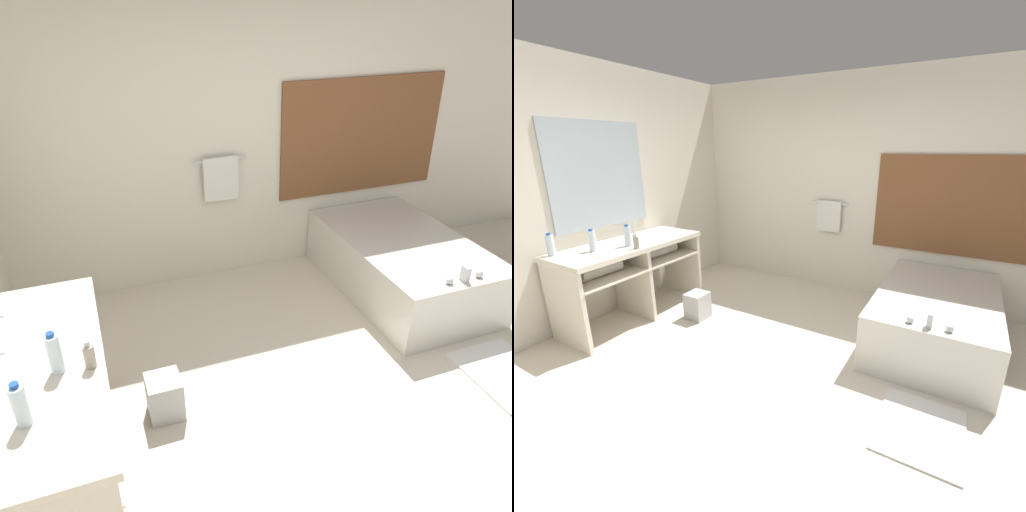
# 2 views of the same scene
# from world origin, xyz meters

# --- Properties ---
(ground_plane) EXTENTS (16.00, 16.00, 0.00)m
(ground_plane) POSITION_xyz_m (0.00, 0.00, 0.00)
(ground_plane) COLOR beige
(ground_plane) RESTS_ON ground
(wall_back_with_blinds) EXTENTS (7.40, 0.13, 2.70)m
(wall_back_with_blinds) POSITION_xyz_m (0.04, 2.23, 1.34)
(wall_back_with_blinds) COLOR silver
(wall_back_with_blinds) RESTS_ON ground_plane
(vanity_counter) EXTENTS (0.67, 1.56, 0.86)m
(vanity_counter) POSITION_xyz_m (-1.85, 0.25, 0.63)
(vanity_counter) COLOR beige
(vanity_counter) RESTS_ON ground_plane
(bathtub) EXTENTS (1.04, 1.73, 0.64)m
(bathtub) POSITION_xyz_m (1.14, 1.33, 0.29)
(bathtub) COLOR silver
(bathtub) RESTS_ON ground_plane
(water_bottle_1) EXTENTS (0.07, 0.07, 0.23)m
(water_bottle_1) POSITION_xyz_m (-1.74, 0.15, 0.97)
(water_bottle_1) COLOR silver
(water_bottle_1) RESTS_ON vanity_counter
(water_bottle_2) EXTENTS (0.07, 0.07, 0.23)m
(water_bottle_2) POSITION_xyz_m (-1.88, -0.15, 0.97)
(water_bottle_2) COLOR silver
(water_bottle_2) RESTS_ON vanity_counter
(soap_dispenser) EXTENTS (0.06, 0.06, 0.16)m
(soap_dispenser) POSITION_xyz_m (-1.59, 0.13, 0.93)
(soap_dispenser) COLOR gray
(soap_dispenser) RESTS_ON vanity_counter
(waste_bin) EXTENTS (0.22, 0.22, 0.30)m
(waste_bin) POSITION_xyz_m (-1.20, 0.54, 0.15)
(waste_bin) COLOR #B2B2B2
(waste_bin) RESTS_ON ground_plane
(bath_mat) EXTENTS (0.55, 0.66, 0.02)m
(bath_mat) POSITION_xyz_m (1.20, 0.04, 0.01)
(bath_mat) COLOR white
(bath_mat) RESTS_ON ground_plane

